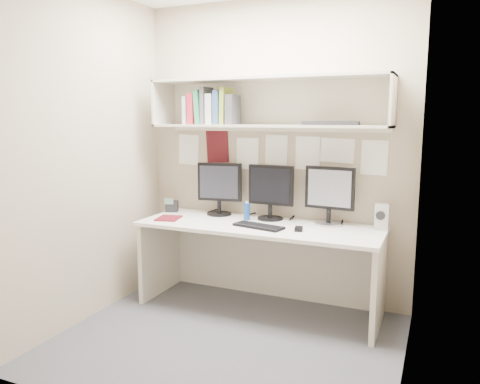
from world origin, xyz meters
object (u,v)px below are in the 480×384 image
at_px(monitor_left, 220,187).
at_px(desk_phone, 172,206).
at_px(speaker, 381,217).
at_px(monitor_right, 329,193).
at_px(maroon_notebook, 169,218).
at_px(monitor_center, 271,190).
at_px(keyboard, 258,226).
at_px(desk, 259,267).

height_order(monitor_left, desk_phone, monitor_left).
bearing_deg(speaker, monitor_right, 168.68).
xyz_separation_m(monitor_left, maroon_notebook, (-0.33, -0.34, -0.25)).
bearing_deg(speaker, monitor_center, 169.82).
xyz_separation_m(monitor_left, keyboard, (0.51, -0.33, -0.24)).
bearing_deg(desk, monitor_left, 155.00).
bearing_deg(monitor_center, keyboard, -85.20).
distance_m(desk, maroon_notebook, 0.89).
xyz_separation_m(maroon_notebook, desk_phone, (-0.14, 0.29, 0.05)).
relative_size(speaker, maroon_notebook, 0.90).
relative_size(monitor_right, keyboard, 1.15).
xyz_separation_m(monitor_center, desk_phone, (-0.96, -0.05, -0.20)).
relative_size(monitor_left, monitor_center, 1.00).
distance_m(monitor_left, monitor_center, 0.49).
distance_m(keyboard, desk_phone, 1.02).
bearing_deg(keyboard, desk, 119.98).
height_order(maroon_notebook, desk_phone, desk_phone).
distance_m(monitor_left, desk_phone, 0.51).
distance_m(monitor_right, maroon_notebook, 1.39).
relative_size(desk, desk_phone, 14.84).
relative_size(keyboard, speaker, 2.04).
distance_m(desk, desk_phone, 1.04).
relative_size(desk, monitor_right, 4.20).
height_order(monitor_left, monitor_right, monitor_right).
bearing_deg(desk, speaker, 12.26).
height_order(monitor_center, maroon_notebook, monitor_center).
distance_m(speaker, desk_phone, 1.88).
bearing_deg(maroon_notebook, speaker, -1.13).
bearing_deg(desk, monitor_center, 85.48).
bearing_deg(maroon_notebook, desk_phone, 104.64).
bearing_deg(speaker, desk_phone, 171.95).
xyz_separation_m(desk, monitor_right, (0.52, 0.22, 0.62)).
bearing_deg(monitor_center, desk, -92.86).
relative_size(keyboard, desk_phone, 3.06).
bearing_deg(desk_phone, keyboard, -37.08).
distance_m(desk, monitor_center, 0.66).
relative_size(monitor_left, speaker, 2.31).
bearing_deg(speaker, maroon_notebook, -178.56).
height_order(monitor_center, speaker, monitor_center).
bearing_deg(speaker, keyboard, -169.87).
bearing_deg(keyboard, maroon_notebook, -166.69).
relative_size(desk, keyboard, 4.84).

